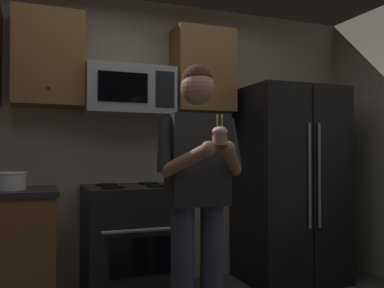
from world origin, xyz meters
name	(u,v)px	position (x,y,z in m)	size (l,w,h in m)	color
wall_back	(139,141)	(0.00, 1.75, 1.30)	(4.40, 0.10, 2.60)	#B7AD99
oven_range	(132,242)	(-0.15, 1.36, 0.46)	(0.76, 0.70, 0.93)	black
microwave	(129,91)	(-0.15, 1.48, 1.72)	(0.74, 0.41, 0.40)	#9EA0A5
refrigerator	(289,184)	(1.35, 1.32, 0.90)	(0.90, 0.75, 1.80)	black
cabinet_row_upper	(58,60)	(-0.72, 1.53, 1.95)	(2.78, 0.36, 0.76)	brown
bowl_large_white	(7,180)	(-1.09, 1.35, 0.99)	(0.28, 0.28, 0.13)	white
person	(198,184)	(0.07, 0.45, 1.00)	(0.60, 0.48, 1.76)	#383F59
cupcake	(220,135)	(0.07, 0.12, 1.29)	(0.09, 0.09, 0.17)	#A87F56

